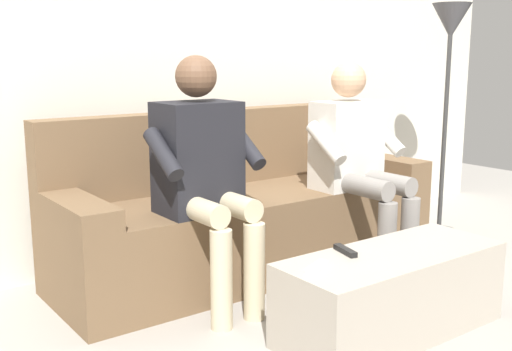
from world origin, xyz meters
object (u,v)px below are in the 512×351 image
couch (248,215)px  person_left_seated (357,154)px  remote_black (345,251)px  coffee_table (391,293)px  person_right_seated (204,167)px  remote_white (316,267)px  floor_lamp (450,45)px

couch → person_left_seated: 0.70m
remote_black → coffee_table: bearing=69.3°
coffee_table → person_right_seated: person_right_seated is taller
remote_white → floor_lamp: (-1.88, -0.82, 0.89)m
coffee_table → remote_black: size_ratio=7.23×
remote_white → person_right_seated: bearing=-107.2°
person_right_seated → remote_white: (-0.08, 0.71, -0.31)m
coffee_table → remote_white: bearing=-5.5°
couch → remote_white: (0.41, 1.03, 0.07)m
person_left_seated → remote_white: 1.15m
person_right_seated → coffee_table: bearing=122.9°
remote_black → floor_lamp: floor_lamp is taller
couch → person_left_seated: person_left_seated is taller
person_right_seated → remote_white: 0.78m
person_right_seated → floor_lamp: (-1.96, -0.11, 0.58)m
coffee_table → remote_white: 0.45m
person_right_seated → remote_black: size_ratio=8.22×
coffee_table → person_left_seated: (-0.49, -0.71, 0.48)m
remote_white → remote_black: bearing=174.8°
coffee_table → couch: bearing=-90.0°
person_right_seated → floor_lamp: size_ratio=0.79×
remote_white → remote_black: (-0.24, -0.08, 0.00)m
floor_lamp → person_right_seated: bearing=3.1°
coffee_table → person_right_seated: 1.03m
person_left_seated → person_right_seated: person_right_seated is taller
remote_black → couch: bearing=-177.0°
person_right_seated → floor_lamp: floor_lamp is taller
remote_black → person_left_seated: bearing=145.1°
couch → person_left_seated: size_ratio=1.92×
remote_black → person_right_seated: bearing=-140.6°
person_right_seated → floor_lamp: bearing=-176.9°
coffee_table → remote_white: size_ratio=7.75×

